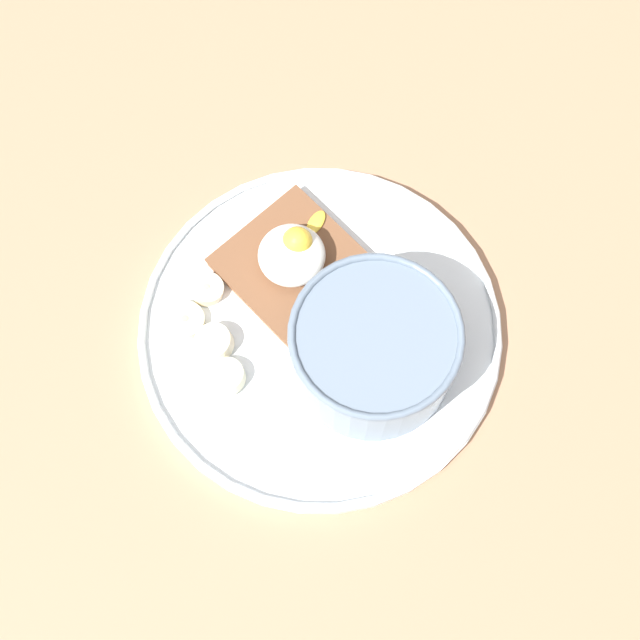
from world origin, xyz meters
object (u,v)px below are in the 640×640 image
object	(u,v)px
toast_slice	(292,265)
banana_slice_left	(226,377)
oatmeal_bowl	(374,349)
banana_slice_front	(185,320)
banana_slice_back	(214,343)
poached_egg	(293,253)
banana_slice_right	(207,289)

from	to	relation	value
toast_slice	banana_slice_left	bearing A→B (deg)	135.54
oatmeal_bowl	banana_slice_left	size ratio (longest dim) A/B	3.03
banana_slice_front	banana_slice_back	world-z (taller)	banana_slice_back
oatmeal_bowl	poached_egg	size ratio (longest dim) A/B	1.89
banana_slice_left	banana_slice_right	xyz separation A→B (cm)	(7.63, -0.36, 0.01)
oatmeal_bowl	banana_slice_back	bearing A→B (deg)	67.11
toast_slice	banana_slice_right	distance (cm)	7.25
poached_egg	banana_slice_back	world-z (taller)	poached_egg
oatmeal_bowl	toast_slice	distance (cm)	10.74
banana_slice_back	banana_slice_right	bearing A→B (deg)	-7.10
poached_egg	banana_slice_back	bearing A→B (deg)	121.69
banana_slice_left	banana_slice_front	bearing A→B (deg)	19.55
poached_egg	banana_slice_left	bearing A→B (deg)	135.53
toast_slice	banana_slice_front	distance (cm)	9.83
oatmeal_bowl	banana_slice_front	bearing A→B (deg)	60.71
toast_slice	banana_slice_back	bearing A→B (deg)	121.42
oatmeal_bowl	toast_slice	size ratio (longest dim) A/B	0.95
poached_egg	oatmeal_bowl	bearing A→B (deg)	-159.61
poached_egg	banana_slice_left	size ratio (longest dim) A/B	1.60
banana_slice_front	banana_slice_left	size ratio (longest dim) A/B	0.82
oatmeal_bowl	poached_egg	xyz separation A→B (cm)	(9.82, 3.65, -0.72)
oatmeal_bowl	poached_egg	distance (cm)	10.50
poached_egg	banana_slice_front	world-z (taller)	poached_egg
oatmeal_bowl	banana_slice_back	size ratio (longest dim) A/B	3.16
poached_egg	banana_slice_front	xyz separation A→B (cm)	(-2.32, 9.72, -2.18)
toast_slice	banana_slice_front	size ratio (longest dim) A/B	3.90
oatmeal_bowl	banana_slice_right	xyz separation A→B (cm)	(9.56, 11.03, -2.72)
toast_slice	banana_slice_front	bearing A→B (deg)	102.86
oatmeal_bowl	banana_slice_front	size ratio (longest dim) A/B	3.71
toast_slice	banana_slice_front	world-z (taller)	toast_slice
poached_egg	banana_slice_right	bearing A→B (deg)	91.99
banana_slice_front	banana_slice_right	distance (cm)	3.12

